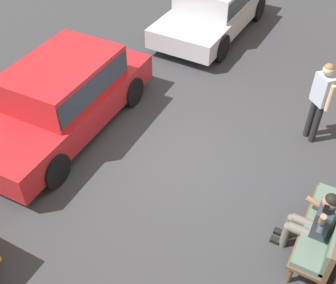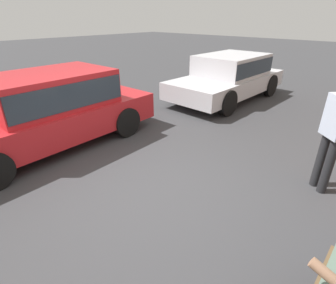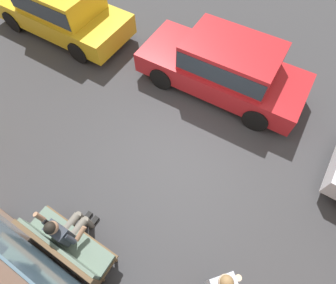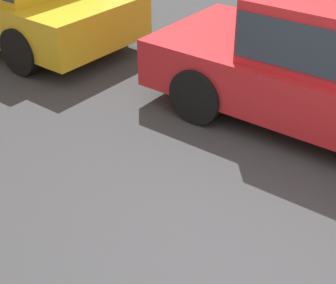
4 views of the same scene
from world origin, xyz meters
name	(u,v)px [view 2 (image 2 of 4)]	position (x,y,z in m)	size (l,w,h in m)	color
ground_plane	(140,187)	(0.00, 0.00, 0.00)	(60.00, 60.00, 0.00)	#38383A
parked_car_near	(229,75)	(-5.17, -1.54, 0.75)	(4.25, 1.94, 1.36)	silver
parked_car_mid	(49,107)	(0.14, -2.45, 0.80)	(4.35, 1.89, 1.46)	red
pedestrian_standing	(335,127)	(-1.85, 2.06, 1.02)	(0.39, 0.44, 1.73)	#232326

